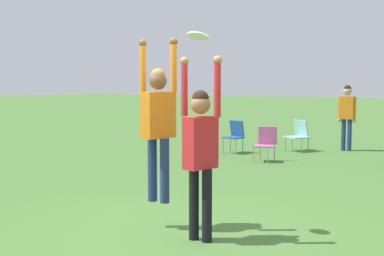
% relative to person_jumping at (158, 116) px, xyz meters
% --- Properties ---
extents(ground_plane, '(120.00, 120.00, 0.00)m').
position_rel_person_jumping_xyz_m(ground_plane, '(0.30, -0.08, -1.45)').
color(ground_plane, '#477533').
extents(person_jumping, '(0.59, 0.47, 2.09)m').
position_rel_person_jumping_xyz_m(person_jumping, '(0.00, 0.00, 0.00)').
color(person_jumping, navy).
rests_on(person_jumping, ground_plane).
extents(person_defending, '(0.56, 0.44, 2.18)m').
position_rel_person_jumping_xyz_m(person_defending, '(0.75, -0.17, -0.29)').
color(person_defending, black).
rests_on(person_defending, ground_plane).
extents(frisbee, '(0.26, 0.26, 0.09)m').
position_rel_person_jumping_xyz_m(frisbee, '(0.54, 0.10, 0.99)').
color(frisbee, white).
extents(camping_chair_0, '(0.59, 0.64, 0.83)m').
position_rel_person_jumping_xyz_m(camping_chair_0, '(-1.41, 6.11, -0.97)').
color(camping_chair_0, gray).
rests_on(camping_chair_0, ground_plane).
extents(camping_chair_1, '(0.53, 0.57, 0.86)m').
position_rel_person_jumping_xyz_m(camping_chair_1, '(-2.77, 7.04, -0.94)').
color(camping_chair_1, gray).
rests_on(camping_chair_1, ground_plane).
extents(camping_chair_3, '(0.75, 0.82, 0.85)m').
position_rel_person_jumping_xyz_m(camping_chair_3, '(-1.51, 8.36, -0.97)').
color(camping_chair_3, gray).
rests_on(camping_chair_3, ground_plane).
extents(person_spectator_near, '(0.52, 0.24, 1.81)m').
position_rel_person_jumping_xyz_m(person_spectator_near, '(-0.42, 9.14, -0.35)').
color(person_spectator_near, navy).
rests_on(person_spectator_near, ground_plane).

